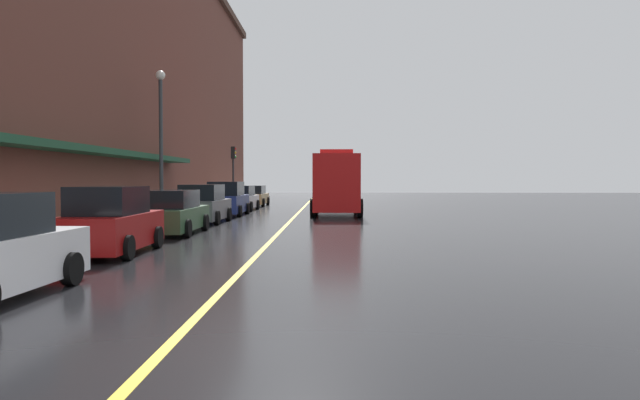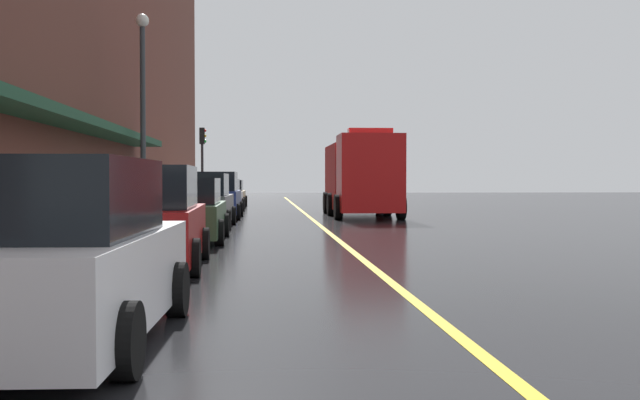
# 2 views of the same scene
# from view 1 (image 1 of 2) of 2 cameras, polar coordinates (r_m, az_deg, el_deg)

# --- Properties ---
(ground_plane) EXTENTS (112.00, 112.00, 0.00)m
(ground_plane) POSITION_cam_1_polar(r_m,az_deg,el_deg) (32.40, -2.44, -1.60)
(ground_plane) COLOR black
(sidewalk_left) EXTENTS (2.40, 70.00, 0.15)m
(sidewalk_left) POSITION_cam_1_polar(r_m,az_deg,el_deg) (33.36, -13.14, -1.41)
(sidewalk_left) COLOR #ADA8A0
(sidewalk_left) RESTS_ON ground
(lane_center_stripe) EXTENTS (0.16, 70.00, 0.01)m
(lane_center_stripe) POSITION_cam_1_polar(r_m,az_deg,el_deg) (32.40, -2.44, -1.59)
(lane_center_stripe) COLOR gold
(lane_center_stripe) RESTS_ON ground
(brick_building_left) EXTENTS (13.19, 64.00, 17.52)m
(brick_building_left) POSITION_cam_1_polar(r_m,az_deg,el_deg) (35.50, -25.31, 12.74)
(brick_building_left) COLOR brown
(brick_building_left) RESTS_ON ground
(parked_car_1) EXTENTS (2.01, 4.36, 1.85)m
(parked_car_1) POSITION_cam_1_polar(r_m,az_deg,el_deg) (17.18, -19.44, -2.06)
(parked_car_1) COLOR maroon
(parked_car_1) RESTS_ON ground
(parked_car_2) EXTENTS (2.13, 4.77, 1.64)m
(parked_car_2) POSITION_cam_1_polar(r_m,az_deg,el_deg) (22.81, -14.13, -1.24)
(parked_car_2) COLOR #2D5133
(parked_car_2) RESTS_ON ground
(parked_car_3) EXTENTS (2.15, 4.36, 1.79)m
(parked_car_3) POSITION_cam_1_polar(r_m,az_deg,el_deg) (28.25, -11.17, -0.47)
(parked_car_3) COLOR #595B60
(parked_car_3) RESTS_ON ground
(parked_car_4) EXTENTS (2.13, 4.32, 1.90)m
(parked_car_4) POSITION_cam_1_polar(r_m,az_deg,el_deg) (33.73, -8.94, 0.02)
(parked_car_4) COLOR navy
(parked_car_4) RESTS_ON ground
(parked_car_5) EXTENTS (2.24, 4.46, 1.62)m
(parked_car_5) POSITION_cam_1_polar(r_m,az_deg,el_deg) (38.94, -7.75, 0.12)
(parked_car_5) COLOR silver
(parked_car_5) RESTS_ON ground
(parked_car_6) EXTENTS (2.18, 4.82, 1.56)m
(parked_car_6) POSITION_cam_1_polar(r_m,az_deg,el_deg) (45.18, -6.48, 0.36)
(parked_car_6) COLOR #A5844C
(parked_car_6) RESTS_ON ground
(fire_truck) EXTENTS (2.84, 7.75, 3.62)m
(fire_truck) POSITION_cam_1_polar(r_m,az_deg,el_deg) (34.37, 1.57, 1.49)
(fire_truck) COLOR red
(fire_truck) RESTS_ON ground
(parking_meter_0) EXTENTS (0.14, 0.18, 1.33)m
(parking_meter_0) POSITION_cam_1_polar(r_m,az_deg,el_deg) (34.73, -11.12, 0.36)
(parking_meter_0) COLOR #4C4C51
(parking_meter_0) RESTS_ON sidewalk_left
(parking_meter_1) EXTENTS (0.14, 0.18, 1.33)m
(parking_meter_1) POSITION_cam_1_polar(r_m,az_deg,el_deg) (44.45, -8.42, 0.74)
(parking_meter_1) COLOR #4C4C51
(parking_meter_1) RESTS_ON sidewalk_left
(parking_meter_3) EXTENTS (0.14, 0.18, 1.33)m
(parking_meter_3) POSITION_cam_1_polar(r_m,az_deg,el_deg) (25.36, -15.75, -0.28)
(parking_meter_3) COLOR #4C4C51
(parking_meter_3) RESTS_ON sidewalk_left
(street_lamp_left) EXTENTS (0.44, 0.44, 6.94)m
(street_lamp_left) POSITION_cam_1_polar(r_m,az_deg,el_deg) (28.79, -15.04, 6.64)
(street_lamp_left) COLOR #33383D
(street_lamp_left) RESTS_ON sidewalk_left
(traffic_light_near) EXTENTS (0.38, 0.36, 4.30)m
(traffic_light_near) POSITION_cam_1_polar(r_m,az_deg,el_deg) (44.57, -8.33, 3.43)
(traffic_light_near) COLOR #232326
(traffic_light_near) RESTS_ON sidewalk_left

